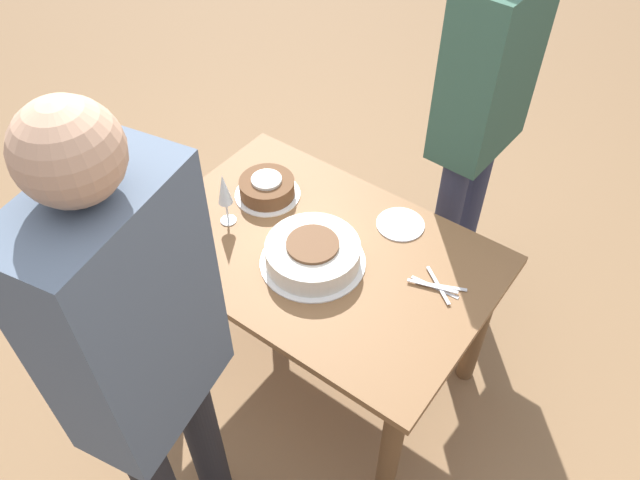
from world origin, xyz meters
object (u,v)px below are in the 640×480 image
at_px(cake_center_white, 313,254).
at_px(wine_glass_far, 187,206).
at_px(wine_glass_near, 224,191).
at_px(person_cutting, 483,101).
at_px(cake_front_chocolate, 267,188).
at_px(person_watching, 142,352).

relative_size(cake_center_white, wine_glass_far, 1.91).
relative_size(wine_glass_near, person_cutting, 0.13).
relative_size(cake_front_chocolate, person_watching, 0.14).
bearing_deg(person_watching, cake_front_chocolate, 12.01).
bearing_deg(wine_glass_far, cake_front_chocolate, -105.51).
height_order(wine_glass_near, person_cutting, person_cutting).
bearing_deg(wine_glass_far, person_watching, 129.30).
height_order(cake_center_white, cake_front_chocolate, cake_center_white).
bearing_deg(cake_center_white, wine_glass_near, 3.33).
bearing_deg(person_watching, person_cutting, -16.54).
relative_size(wine_glass_near, person_watching, 0.12).
bearing_deg(cake_center_white, cake_front_chocolate, -26.55).
bearing_deg(wine_glass_near, cake_front_chocolate, -97.23).
distance_m(cake_front_chocolate, wine_glass_far, 0.34).
bearing_deg(wine_glass_near, person_cutting, -123.08).
distance_m(wine_glass_near, person_watching, 0.83).
distance_m(cake_center_white, person_cutting, 0.87).
bearing_deg(person_watching, cake_center_white, -8.37).
bearing_deg(cake_center_white, person_watching, 92.76).
bearing_deg(wine_glass_far, wine_glass_near, -117.27).
xyz_separation_m(cake_center_white, wine_glass_far, (0.43, 0.14, 0.09)).
bearing_deg(person_watching, wine_glass_near, 19.08).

